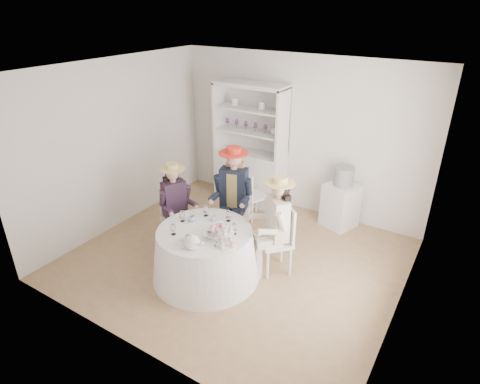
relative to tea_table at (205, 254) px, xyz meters
The scene contains 23 objects.
ground 0.68m from the tea_table, 76.38° to the left, with size 4.50×4.50×0.00m, color olive.
ceiling 2.41m from the tea_table, 76.38° to the left, with size 4.50×4.50×0.00m, color white.
wall_back 2.75m from the tea_table, 86.95° to the left, with size 4.50×4.50×0.00m, color silver.
wall_front 1.75m from the tea_table, 84.57° to the right, with size 4.50×4.50×0.00m, color silver.
wall_left 2.40m from the tea_table, 165.07° to the left, with size 4.50×4.50×0.00m, color silver.
wall_right 2.64m from the tea_table, 13.29° to the left, with size 4.50×4.50×0.00m, color silver.
tea_table is the anchor object (origin of this frame).
hutch 2.46m from the tea_table, 106.14° to the left, with size 1.36×0.65×2.20m.
side_table 2.54m from the tea_table, 65.01° to the left, with size 0.48×0.48×0.74m, color silver.
hatbox 2.60m from the tea_table, 65.01° to the left, with size 0.31×0.31×0.31m, color black.
guest_left 1.03m from the tea_table, 153.60° to the left, with size 0.56×0.51×1.34m.
guest_mid 1.09m from the tea_table, 99.33° to the left, with size 0.59×0.63×1.56m.
guest_right 1.06m from the tea_table, 39.77° to the left, with size 0.60×0.61×1.43m.
spare_chair 1.74m from the tea_table, 99.69° to the left, with size 0.49×0.49×0.90m.
teacup_a 0.50m from the tea_table, 160.13° to the left, with size 0.09×0.09×0.07m, color white.
teacup_b 0.49m from the tea_table, 99.95° to the left, with size 0.07×0.07×0.07m, color white.
teacup_c 0.48m from the tea_table, 27.84° to the left, with size 0.09×0.09×0.07m, color white.
flower_bowl 0.44m from the tea_table, 25.88° to the right, with size 0.19×0.19×0.05m, color white.
flower_arrangement 0.51m from the tea_table, ahead, with size 0.20×0.19×0.07m.
table_teapot 0.62m from the tea_table, 72.82° to the right, with size 0.27×0.19×0.20m.
sandwich_plate 0.51m from the tea_table, 94.23° to the right, with size 0.25×0.25×0.05m.
cupcake_stand 0.65m from the tea_table, 17.28° to the right, with size 0.27×0.27×0.25m.
stemware_set 0.44m from the tea_table, 116.57° to the right, with size 0.86×0.86×0.15m.
Camera 1 is at (2.65, -4.14, 3.46)m, focal length 30.00 mm.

